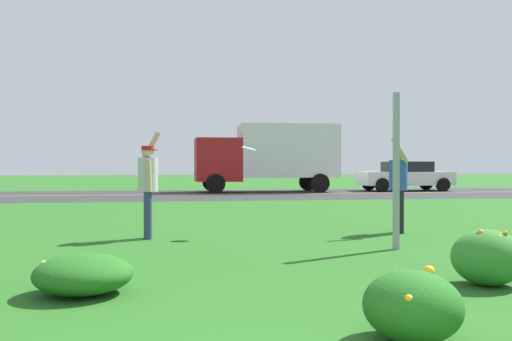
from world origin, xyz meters
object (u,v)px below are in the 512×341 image
Objects in this scene: frisbee_pale_blue at (249,149)px; sign_post_near_path at (396,171)px; person_thrower_red_cap_gray_shirt at (148,182)px; car_white_center_left at (405,176)px; box_truck_red at (269,154)px; person_catcher_blue_shirt at (398,183)px.

sign_post_near_path is at bearing -45.74° from frisbee_pale_blue.
car_white_center_left is at bearing 53.44° from person_thrower_red_cap_gray_shirt.
frisbee_pale_blue is 0.04× the size of box_truck_red.
sign_post_near_path reaches higher than person_catcher_blue_shirt.
sign_post_near_path is 18.02m from box_truck_red.
person_catcher_blue_shirt is 6.78× the size of frisbee_pale_blue.
sign_post_near_path reaches higher than car_white_center_left.
person_catcher_blue_shirt is 0.40× the size of car_white_center_left.
frisbee_pale_blue is at bearing -101.67° from box_truck_red.
person_thrower_red_cap_gray_shirt reaches higher than car_white_center_left.
box_truck_red is at bearing 72.50° from person_thrower_red_cap_gray_shirt.
sign_post_near_path is at bearing -114.58° from car_white_center_left.
frisbee_pale_blue is (1.79, 0.19, 0.58)m from person_thrower_red_cap_gray_shirt.
person_catcher_blue_shirt is 0.27× the size of box_truck_red.
frisbee_pale_blue is 0.06× the size of car_white_center_left.
sign_post_near_path is at bearing -94.26° from box_truck_red.
box_truck_red is (0.48, 16.06, 0.86)m from person_catcher_blue_shirt.
car_white_center_left is at bearing 65.38° from person_catcher_blue_shirt.
person_catcher_blue_shirt is at bearing -114.62° from car_white_center_left.
box_truck_red reaches higher than car_white_center_left.
person_catcher_blue_shirt reaches higher than car_white_center_left.
box_truck_red is (3.29, 15.95, 0.23)m from frisbee_pale_blue.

